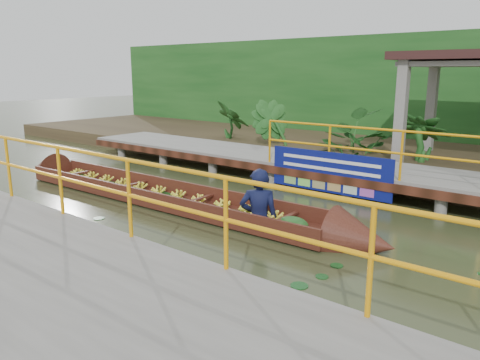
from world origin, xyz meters
The scene contains 8 objects.
ground centered at (0.00, 0.00, 0.00)m, with size 80.00×80.00×0.00m, color #2C3118.
land_strip centered at (0.00, 7.50, 0.23)m, with size 30.00×8.00×0.45m, color #312518.
far_dock centered at (0.02, 3.43, 0.48)m, with size 16.00×2.06×1.66m.
near_dock centered at (1.00, -4.20, 0.30)m, with size 18.00×2.40×1.73m.
foliage_backdrop centered at (0.00, 10.00, 2.00)m, with size 30.00×0.80×4.00m, color #164617.
vendor_boat centered at (-1.46, -0.15, 0.28)m, with size 10.08×1.25×2.36m.
blue_banner centered at (0.66, 2.48, 0.56)m, with size 2.91×0.04×0.91m.
tropical_plants centered at (1.36, 5.30, 1.25)m, with size 14.27×1.27×1.59m.
Camera 1 is at (5.44, -6.59, 2.71)m, focal length 35.00 mm.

